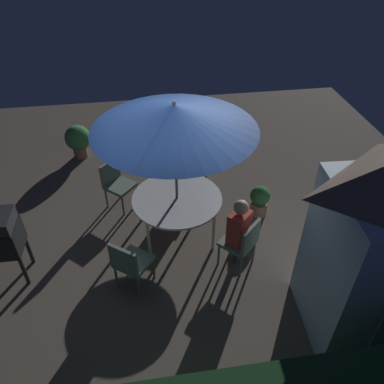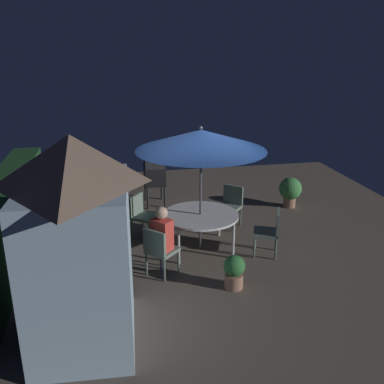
{
  "view_description": "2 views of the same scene",
  "coord_description": "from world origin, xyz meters",
  "px_view_note": "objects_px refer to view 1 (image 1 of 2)",
  "views": [
    {
      "loc": [
        0.31,
        4.75,
        4.69
      ],
      "look_at": [
        -0.39,
        0.13,
        0.99
      ],
      "focal_mm": 35.8,
      "sensor_mm": 36.0,
      "label": 1
    },
    {
      "loc": [
        -7.71,
        1.59,
        3.85
      ],
      "look_at": [
        -0.04,
        0.07,
        1.15
      ],
      "focal_mm": 40.3,
      "sensor_mm": 36.0,
      "label": 2
    }
  ],
  "objects_px": {
    "patio_table": "(177,200)",
    "chair_toward_hedge": "(116,181)",
    "potted_plant_by_grill": "(259,200)",
    "patio_umbrella": "(174,117)",
    "potted_plant_by_shed": "(78,139)",
    "person_in_red": "(239,226)",
    "chair_toward_house": "(130,262)",
    "chair_far_side": "(195,163)",
    "chair_near_shed": "(243,241)"
  },
  "relations": [
    {
      "from": "patio_table",
      "to": "chair_toward_hedge",
      "type": "distance_m",
      "value": 1.36
    },
    {
      "from": "chair_toward_hedge",
      "to": "potted_plant_by_grill",
      "type": "height_order",
      "value": "chair_toward_hedge"
    },
    {
      "from": "patio_table",
      "to": "potted_plant_by_grill",
      "type": "bearing_deg",
      "value": -171.0
    },
    {
      "from": "patio_umbrella",
      "to": "potted_plant_by_grill",
      "type": "distance_m",
      "value": 2.43
    },
    {
      "from": "potted_plant_by_shed",
      "to": "person_in_red",
      "type": "bearing_deg",
      "value": 127.11
    },
    {
      "from": "chair_toward_house",
      "to": "potted_plant_by_grill",
      "type": "distance_m",
      "value": 2.68
    },
    {
      "from": "person_in_red",
      "to": "potted_plant_by_grill",
      "type": "bearing_deg",
      "value": -122.17
    },
    {
      "from": "patio_table",
      "to": "chair_far_side",
      "type": "relative_size",
      "value": 1.65
    },
    {
      "from": "chair_far_side",
      "to": "potted_plant_by_grill",
      "type": "xyz_separation_m",
      "value": [
        -1.01,
        1.01,
        -0.22
      ]
    },
    {
      "from": "potted_plant_by_shed",
      "to": "potted_plant_by_grill",
      "type": "bearing_deg",
      "value": 144.09
    },
    {
      "from": "chair_near_shed",
      "to": "potted_plant_by_shed",
      "type": "relative_size",
      "value": 1.2
    },
    {
      "from": "chair_far_side",
      "to": "chair_toward_house",
      "type": "relative_size",
      "value": 1.0
    },
    {
      "from": "patio_table",
      "to": "patio_umbrella",
      "type": "relative_size",
      "value": 0.61
    },
    {
      "from": "chair_near_shed",
      "to": "person_in_red",
      "type": "bearing_deg",
      "value": -46.12
    },
    {
      "from": "chair_toward_house",
      "to": "person_in_red",
      "type": "height_order",
      "value": "person_in_red"
    },
    {
      "from": "patio_umbrella",
      "to": "chair_near_shed",
      "type": "bearing_deg",
      "value": 133.88
    },
    {
      "from": "patio_umbrella",
      "to": "chair_near_shed",
      "type": "relative_size",
      "value": 2.71
    },
    {
      "from": "potted_plant_by_shed",
      "to": "potted_plant_by_grill",
      "type": "distance_m",
      "value": 4.15
    },
    {
      "from": "chair_far_side",
      "to": "patio_umbrella",
      "type": "bearing_deg",
      "value": 68.22
    },
    {
      "from": "potted_plant_by_shed",
      "to": "person_in_red",
      "type": "distance_m",
      "value": 4.44
    },
    {
      "from": "chair_far_side",
      "to": "potted_plant_by_shed",
      "type": "height_order",
      "value": "chair_far_side"
    },
    {
      "from": "potted_plant_by_shed",
      "to": "patio_table",
      "type": "bearing_deg",
      "value": 124.64
    },
    {
      "from": "patio_umbrella",
      "to": "chair_near_shed",
      "type": "distance_m",
      "value": 2.1
    },
    {
      "from": "chair_far_side",
      "to": "person_in_red",
      "type": "relative_size",
      "value": 0.71
    },
    {
      "from": "chair_toward_hedge",
      "to": "chair_far_side",
      "type": "bearing_deg",
      "value": -166.76
    },
    {
      "from": "patio_table",
      "to": "person_in_red",
      "type": "distance_m",
      "value": 1.19
    },
    {
      "from": "chair_toward_hedge",
      "to": "chair_toward_house",
      "type": "distance_m",
      "value": 1.99
    },
    {
      "from": "patio_umbrella",
      "to": "potted_plant_by_grill",
      "type": "bearing_deg",
      "value": -171.0
    },
    {
      "from": "chair_far_side",
      "to": "chair_toward_house",
      "type": "distance_m",
      "value": 2.68
    },
    {
      "from": "patio_table",
      "to": "chair_toward_house",
      "type": "relative_size",
      "value": 1.65
    },
    {
      "from": "patio_table",
      "to": "chair_far_side",
      "type": "distance_m",
      "value": 1.36
    },
    {
      "from": "chair_toward_hedge",
      "to": "chair_toward_house",
      "type": "bearing_deg",
      "value": 95.63
    },
    {
      "from": "patio_umbrella",
      "to": "chair_toward_hedge",
      "type": "height_order",
      "value": "patio_umbrella"
    },
    {
      "from": "chair_near_shed",
      "to": "potted_plant_by_shed",
      "type": "bearing_deg",
      "value": -52.76
    },
    {
      "from": "chair_toward_house",
      "to": "patio_table",
      "type": "bearing_deg",
      "value": -127.06
    },
    {
      "from": "person_in_red",
      "to": "chair_toward_hedge",
      "type": "bearing_deg",
      "value": -43.78
    },
    {
      "from": "potted_plant_by_grill",
      "to": "patio_umbrella",
      "type": "bearing_deg",
      "value": 9.0
    },
    {
      "from": "patio_umbrella",
      "to": "potted_plant_by_shed",
      "type": "relative_size",
      "value": 3.26
    },
    {
      "from": "patio_table",
      "to": "chair_far_side",
      "type": "bearing_deg",
      "value": -111.78
    },
    {
      "from": "potted_plant_by_shed",
      "to": "chair_far_side",
      "type": "bearing_deg",
      "value": 148.84
    },
    {
      "from": "patio_umbrella",
      "to": "chair_far_side",
      "type": "distance_m",
      "value": 2.15
    },
    {
      "from": "potted_plant_by_shed",
      "to": "potted_plant_by_grill",
      "type": "xyz_separation_m",
      "value": [
        -3.36,
        2.43,
        -0.13
      ]
    },
    {
      "from": "person_in_red",
      "to": "chair_toward_house",
      "type": "bearing_deg",
      "value": 7.64
    },
    {
      "from": "chair_near_shed",
      "to": "potted_plant_by_shed",
      "type": "xyz_separation_m",
      "value": [
        2.73,
        -3.59,
        -0.09
      ]
    },
    {
      "from": "patio_table",
      "to": "chair_near_shed",
      "type": "bearing_deg",
      "value": 133.88
    },
    {
      "from": "chair_near_shed",
      "to": "chair_far_side",
      "type": "bearing_deg",
      "value": -80.02
    },
    {
      "from": "potted_plant_by_grill",
      "to": "person_in_red",
      "type": "distance_m",
      "value": 1.38
    },
    {
      "from": "patio_umbrella",
      "to": "chair_toward_hedge",
      "type": "bearing_deg",
      "value": -41.72
    },
    {
      "from": "patio_umbrella",
      "to": "person_in_red",
      "type": "height_order",
      "value": "patio_umbrella"
    },
    {
      "from": "chair_near_shed",
      "to": "potted_plant_by_grill",
      "type": "relative_size",
      "value": 1.55
    }
  ]
}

